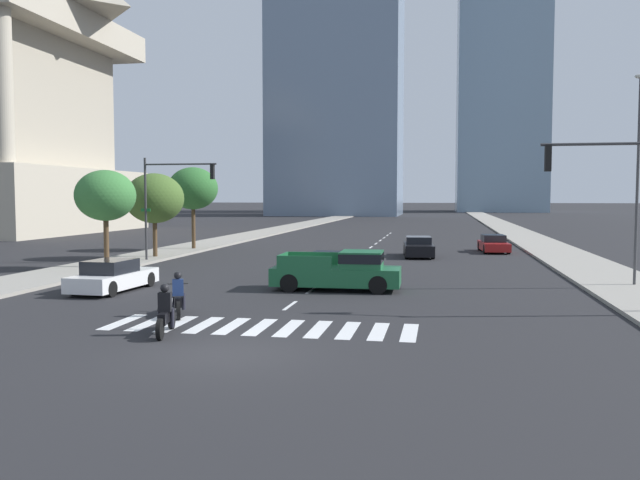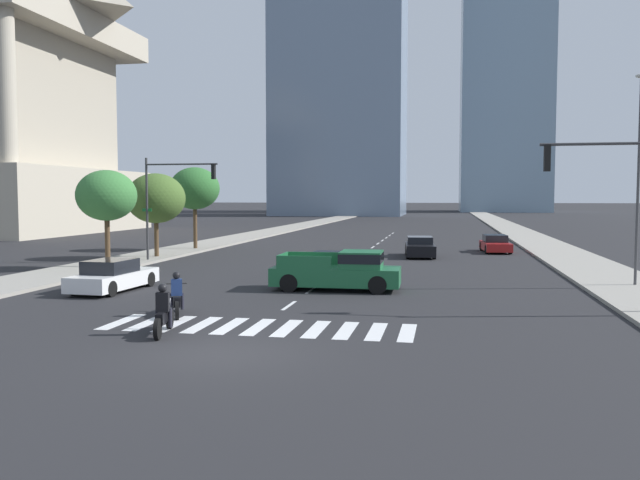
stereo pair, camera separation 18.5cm
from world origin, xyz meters
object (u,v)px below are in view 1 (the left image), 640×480
at_px(sedan_white_1, 113,277).
at_px(street_tree_third, 193,189).
at_px(motorcycle_lead, 178,298).
at_px(pickup_truck, 343,271).
at_px(sedan_red_0, 494,244).
at_px(sedan_black_3, 419,247).
at_px(street_lamp_east, 638,166).
at_px(traffic_signal_near, 615,189).
at_px(street_tree_nearest, 105,196).
at_px(street_tree_second, 154,198).
at_px(motorcycle_trailing, 166,314).
at_px(sedan_blue_2, 329,265).
at_px(traffic_signal_far, 171,190).

bearing_deg(sedan_white_1, street_tree_third, 15.19).
xyz_separation_m(motorcycle_lead, street_tree_third, (-9.34, 25.32, 3.96)).
bearing_deg(motorcycle_lead, pickup_truck, -56.44).
distance_m(sedan_red_0, sedan_black_3, 6.88).
height_order(pickup_truck, street_lamp_east, street_lamp_east).
xyz_separation_m(pickup_truck, sedan_white_1, (-9.43, -2.02, -0.20)).
bearing_deg(sedan_red_0, motorcycle_lead, -27.85).
bearing_deg(motorcycle_lead, street_lamp_east, -82.90).
xyz_separation_m(motorcycle_lead, traffic_signal_near, (14.28, 2.93, 3.62)).
xyz_separation_m(sedan_black_3, street_tree_third, (-16.48, 2.21, 3.92)).
height_order(street_tree_nearest, street_tree_third, street_tree_third).
relative_size(street_tree_second, street_tree_third, 0.89).
bearing_deg(sedan_red_0, street_lamp_east, 10.47).
bearing_deg(motorcycle_trailing, pickup_truck, -32.08).
xyz_separation_m(pickup_truck, sedan_blue_2, (-1.34, 4.44, -0.23)).
relative_size(sedan_blue_2, street_tree_nearest, 0.82).
bearing_deg(sedan_white_1, sedan_red_0, -33.99).
bearing_deg(street_tree_nearest, sedan_blue_2, -5.43).
relative_size(sedan_red_0, traffic_signal_near, 0.76).
bearing_deg(sedan_black_3, sedan_white_1, -38.10).
height_order(sedan_black_3, traffic_signal_near, traffic_signal_near).
distance_m(street_lamp_east, street_tree_nearest, 26.36).
bearing_deg(street_tree_second, sedan_red_0, 22.60).
distance_m(traffic_signal_near, street_tree_second, 28.40).
height_order(motorcycle_trailing, traffic_signal_near, traffic_signal_near).
bearing_deg(street_tree_third, traffic_signal_far, -76.87).
xyz_separation_m(motorcycle_trailing, sedan_blue_2, (2.34, 14.21, -0.00)).
distance_m(sedan_white_1, street_lamp_east, 22.83).
height_order(motorcycle_lead, street_tree_second, street_tree_second).
bearing_deg(traffic_signal_far, motorcycle_lead, -66.23).
height_order(motorcycle_lead, traffic_signal_far, traffic_signal_far).
relative_size(sedan_white_1, street_tree_nearest, 0.89).
distance_m(motorcycle_trailing, street_tree_third, 30.24).
distance_m(sedan_blue_2, street_tree_third, 19.18).
xyz_separation_m(motorcycle_trailing, street_tree_second, (-10.17, 21.58, 3.26)).
distance_m(motorcycle_lead, motorcycle_trailing, 3.00).
bearing_deg(street_lamp_east, pickup_truck, -166.41).
distance_m(sedan_blue_2, traffic_signal_near, 14.39).
height_order(sedan_white_1, street_tree_nearest, street_tree_nearest).
height_order(sedan_red_0, sedan_blue_2, sedan_blue_2).
height_order(motorcycle_lead, street_tree_third, street_tree_third).
height_order(motorcycle_lead, street_lamp_east, street_lamp_east).
bearing_deg(sedan_red_0, sedan_blue_2, -33.05).
height_order(sedan_white_1, traffic_signal_near, traffic_signal_near).
xyz_separation_m(sedan_red_0, sedan_black_3, (-5.14, -4.58, 0.05)).
bearing_deg(motorcycle_trailing, sedan_white_1, 25.10).
bearing_deg(street_lamp_east, traffic_signal_near, -110.39).
bearing_deg(sedan_white_1, sedan_blue_2, -48.41).
xyz_separation_m(sedan_white_1, traffic_signal_near, (19.20, -1.94, 3.59)).
height_order(sedan_red_0, traffic_signal_far, traffic_signal_far).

